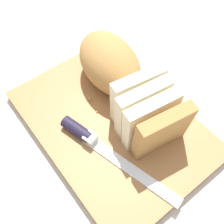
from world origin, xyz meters
TOP-DOWN VIEW (x-y plane):
  - ground_plane at (0.00, 0.00)m, footprint 3.00×3.00m
  - cutting_board at (0.00, 0.00)m, footprint 0.38×0.27m
  - bread_loaf at (-0.04, 0.05)m, footprint 0.29×0.14m
  - bread_knife at (0.01, -0.06)m, footprint 0.25×0.09m
  - crumb_near_knife at (-0.07, -0.01)m, footprint 0.01×0.01m
  - crumb_near_loaf at (-0.03, -0.01)m, footprint 0.00×0.00m
  - crumb_stray_left at (-0.01, -0.05)m, footprint 0.00×0.00m
  - crumb_stray_right at (0.03, 0.01)m, footprint 0.01×0.01m

SIDE VIEW (x-z plane):
  - ground_plane at x=0.00m, z-range 0.00..0.00m
  - cutting_board at x=0.00m, z-range 0.00..0.02m
  - crumb_stray_left at x=-0.01m, z-range 0.02..0.02m
  - crumb_near_loaf at x=-0.03m, z-range 0.02..0.02m
  - crumb_stray_right at x=0.03m, z-range 0.02..0.03m
  - crumb_near_knife at x=-0.07m, z-range 0.02..0.03m
  - bread_knife at x=0.01m, z-range 0.02..0.04m
  - bread_loaf at x=-0.04m, z-range 0.02..0.12m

